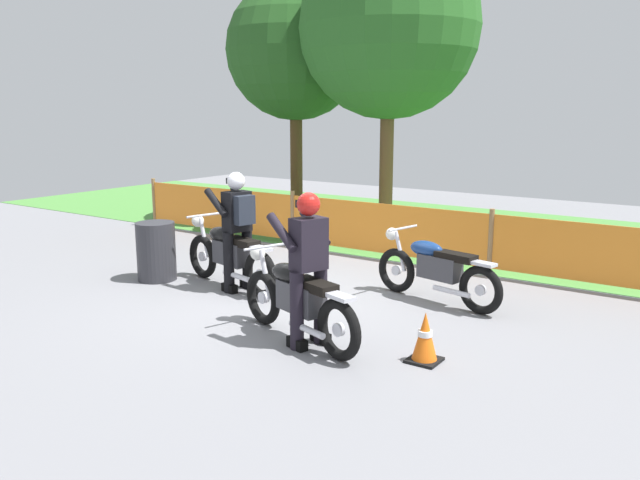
{
  "coord_description": "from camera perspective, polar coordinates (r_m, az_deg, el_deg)",
  "views": [
    {
      "loc": [
        5.17,
        -6.63,
        2.55
      ],
      "look_at": [
        0.65,
        -0.05,
        0.9
      ],
      "focal_mm": 35.86,
      "sensor_mm": 36.0,
      "label": 1
    }
  ],
  "objects": [
    {
      "name": "motorcycle_third",
      "position": [
        8.62,
        10.28,
        -2.55
      ],
      "size": [
        1.98,
        0.71,
        0.95
      ],
      "rotation": [
        0.0,
        0.0,
        2.93
      ],
      "color": "black",
      "rests_on": "ground"
    },
    {
      "name": "motorcycle_trailing",
      "position": [
        9.29,
        -8.12,
        -1.28
      ],
      "size": [
        2.09,
        0.77,
        1.0
      ],
      "rotation": [
        0.0,
        0.0,
        2.91
      ],
      "color": "black",
      "rests_on": "ground"
    },
    {
      "name": "spare_drum",
      "position": [
        9.92,
        -14.41,
        -0.98
      ],
      "size": [
        0.58,
        0.58,
        0.88
      ],
      "primitive_type": "cylinder",
      "color": "#2D2D33",
      "rests_on": "ground"
    },
    {
      "name": "barrier_fence",
      "position": [
        10.92,
        5.56,
        1.02
      ],
      "size": [
        11.49,
        0.08,
        1.05
      ],
      "color": "olive",
      "rests_on": "ground"
    },
    {
      "name": "rider_trailing",
      "position": [
        9.02,
        -7.37,
        1.37
      ],
      "size": [
        0.75,
        0.64,
        1.69
      ],
      "rotation": [
        0.0,
        0.0,
        2.91
      ],
      "color": "black",
      "rests_on": "ground"
    },
    {
      "name": "tree_leftmost",
      "position": [
        14.8,
        -2.19,
        16.53
      ],
      "size": [
        3.09,
        3.09,
        5.37
      ],
      "color": "brown",
      "rests_on": "ground"
    },
    {
      "name": "traffic_cone",
      "position": [
        6.67,
        9.35,
        -8.58
      ],
      "size": [
        0.32,
        0.32,
        0.53
      ],
      "color": "black",
      "rests_on": "ground"
    },
    {
      "name": "rider_lead",
      "position": [
        6.83,
        -1.09,
        -2.15
      ],
      "size": [
        0.67,
        0.66,
        1.69
      ],
      "rotation": [
        0.0,
        0.0,
        2.83
      ],
      "color": "black",
      "rests_on": "ground"
    },
    {
      "name": "motorcycle_lead",
      "position": [
        7.11,
        -2.07,
        -5.28
      ],
      "size": [
        2.02,
        0.86,
        0.99
      ],
      "rotation": [
        0.0,
        0.0,
        2.83
      ],
      "color": "black",
      "rests_on": "ground"
    },
    {
      "name": "grass_verge",
      "position": [
        13.89,
        11.99,
        0.86
      ],
      "size": [
        24.0,
        6.46,
        0.01
      ],
      "primitive_type": "cube",
      "color": "#4C8C3D",
      "rests_on": "ground"
    },
    {
      "name": "tree_near_left",
      "position": [
        13.21,
        6.19,
        18.31
      ],
      "size": [
        3.57,
        3.57,
        5.89
      ],
      "color": "brown",
      "rests_on": "ground"
    },
    {
      "name": "ground",
      "position": [
        8.79,
        -3.34,
        -5.27
      ],
      "size": [
        24.0,
        24.0,
        0.02
      ],
      "primitive_type": "cube",
      "color": "gray"
    }
  ]
}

